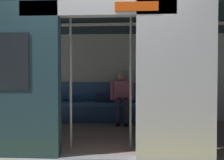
% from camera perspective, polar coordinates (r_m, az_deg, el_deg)
% --- Properties ---
extents(ground_plane, '(60.00, 60.00, 0.00)m').
position_cam_1_polar(ground_plane, '(3.49, -3.37, -17.59)').
color(ground_plane, gray).
extents(train_car, '(6.40, 2.97, 2.23)m').
position_cam_1_polar(train_car, '(4.63, -2.40, 5.98)').
color(train_car, '#ADAFB5').
rests_on(train_car, ground_plane).
extents(bench_seat, '(3.22, 0.44, 0.47)m').
position_cam_1_polar(bench_seat, '(5.80, -0.60, -6.24)').
color(bench_seat, '#38609E').
rests_on(bench_seat, ground_plane).
extents(person_seated, '(0.55, 0.67, 1.19)m').
position_cam_1_polar(person_seated, '(5.70, 2.39, -3.06)').
color(person_seated, pink).
rests_on(person_seated, ground_plane).
extents(handbag, '(0.26, 0.15, 0.17)m').
position_cam_1_polar(handbag, '(5.84, -2.53, -4.26)').
color(handbag, '#262D4C').
rests_on(handbag, bench_seat).
extents(book, '(0.21, 0.25, 0.03)m').
position_cam_1_polar(book, '(5.87, 6.73, -4.94)').
color(book, silver).
rests_on(book, bench_seat).
extents(grab_pole_door, '(0.04, 0.04, 2.09)m').
position_cam_1_polar(grab_pole_door, '(3.78, -9.59, 0.01)').
color(grab_pole_door, silver).
rests_on(grab_pole_door, ground_plane).
extents(grab_pole_far, '(0.04, 0.04, 2.09)m').
position_cam_1_polar(grab_pole_far, '(3.81, 4.36, 0.05)').
color(grab_pole_far, silver).
rests_on(grab_pole_far, ground_plane).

